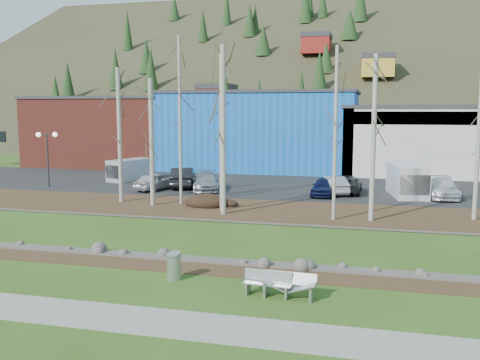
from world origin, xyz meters
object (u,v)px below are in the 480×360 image
(seagull, at_px, (292,281))
(car_6, at_px, (443,188))
(bench_intact, at_px, (268,283))
(van_grey, at_px, (129,170))
(car_4, at_px, (333,185))
(car_1, at_px, (183,177))
(van_white, at_px, (408,181))
(car_0, at_px, (155,181))
(bench_damaged, at_px, (289,285))
(litter_bin, at_px, (174,267))
(car_3, at_px, (324,186))
(street_lamp, at_px, (47,144))
(car_5, at_px, (346,184))
(car_2, at_px, (206,181))

(seagull, xyz_separation_m, car_6, (7.55, 21.26, 0.68))
(bench_intact, height_order, van_grey, van_grey)
(car_4, bearing_deg, car_1, -23.37)
(bench_intact, relative_size, van_white, 0.32)
(car_4, bearing_deg, bench_intact, 67.83)
(car_0, distance_m, van_white, 19.06)
(car_4, height_order, van_grey, van_grey)
(car_4, bearing_deg, van_white, 162.92)
(bench_damaged, distance_m, litter_bin, 4.61)
(bench_intact, bearing_deg, car_6, 74.62)
(seagull, bearing_deg, car_4, 115.10)
(litter_bin, relative_size, van_white, 0.17)
(seagull, height_order, car_0, car_0)
(bench_intact, relative_size, car_3, 0.44)
(bench_intact, distance_m, van_grey, 31.09)
(car_3, xyz_separation_m, van_white, (5.87, 1.33, 0.46))
(street_lamp, distance_m, car_5, 23.85)
(bench_damaged, bearing_deg, bench_intact, -179.33)
(seagull, bearing_deg, car_1, 144.12)
(litter_bin, height_order, car_4, car_4)
(car_3, relative_size, car_6, 0.83)
(bench_damaged, xyz_separation_m, car_6, (7.48, 22.56, 0.41))
(car_3, xyz_separation_m, car_5, (1.47, 1.74, -0.01))
(car_4, relative_size, van_white, 0.75)
(car_6, bearing_deg, van_grey, 172.66)
(van_white, bearing_deg, car_3, -176.07)
(car_1, bearing_deg, seagull, 103.63)
(bench_damaged, relative_size, car_6, 0.40)
(car_2, relative_size, car_6, 1.01)
(car_5, bearing_deg, bench_damaged, 88.99)
(car_2, distance_m, van_grey, 9.28)
(bench_intact, relative_size, car_0, 0.44)
(car_4, distance_m, van_white, 5.38)
(car_5, bearing_deg, car_2, 8.26)
(bench_damaged, relative_size, litter_bin, 2.02)
(bench_intact, height_order, bench_damaged, bench_intact)
(car_4, bearing_deg, car_0, -14.87)
(car_1, height_order, van_white, van_white)
(bench_intact, bearing_deg, car_2, 117.78)
(bench_intact, bearing_deg, van_grey, 129.29)
(litter_bin, distance_m, street_lamp, 26.80)
(car_1, height_order, car_3, car_1)
(car_5, bearing_deg, street_lamp, 7.77)
(bench_intact, xyz_separation_m, car_3, (-0.06, 21.35, 0.39))
(car_3, bearing_deg, street_lamp, -173.16)
(seagull, distance_m, car_5, 21.85)
(car_5, height_order, car_6, car_6)
(bench_intact, height_order, van_white, van_white)
(bench_damaged, distance_m, car_5, 23.13)
(bench_intact, xyz_separation_m, car_4, (0.46, 22.31, 0.38))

